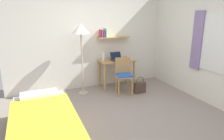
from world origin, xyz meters
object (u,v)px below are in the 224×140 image
Objects in this scene: water_bottle at (103,57)px; book_stack at (126,58)px; desk_chair at (124,74)px; handbag at (140,87)px; laptop at (116,58)px; bed at (44,128)px; standing_lamp at (81,32)px; desk at (117,66)px.

book_stack is at bearing -4.88° from water_bottle.
desk_chair is 0.54m from handbag.
water_bottle reaches higher than desk_chair.
laptop reaches higher than desk_chair.
desk_chair is 0.64m from book_stack.
desk_chair reaches higher than bed.
bed reaches higher than handbag.
standing_lamp reaches higher than desk_chair.
laptop is (0.95, 0.12, -0.71)m from standing_lamp.
bed is at bearing -138.29° from desk.
standing_lamp is at bearing -173.53° from book_stack.
desk is 4.50× the size of water_bottle.
desk_chair is at bearing -58.96° from water_bottle.
water_bottle reaches higher than desk.
desk is at bearing 7.70° from standing_lamp.
desk_chair is 0.52× the size of standing_lamp.
desk_chair is 0.73m from water_bottle.
laptop reaches higher than handbag.
water_bottle is at bearing 17.52° from standing_lamp.
bed is 6.37× the size of laptop.
laptop reaches higher than desk.
desk is 0.49m from desk_chair.
laptop is at bearing -146.52° from desk.
bed is at bearing -146.55° from desk_chair.
book_stack is at bearing 38.15° from bed.
desk_chair reaches higher than handbag.
water_bottle is at bearing 48.05° from bed.
laptop is 0.34m from water_bottle.
desk reaches higher than handbag.
standing_lamp is at bearing -162.48° from water_bottle.
desk_chair is at bearing -20.16° from standing_lamp.
desk_chair is at bearing -92.00° from desk.
handbag is at bearing -84.19° from book_stack.
book_stack reaches higher than bed.
desk is 3.76× the size of book_stack.
standing_lamp is at bearing -172.72° from laptop.
standing_lamp is (1.06, 1.68, 1.27)m from bed.
standing_lamp reaches higher than laptop.
book_stack is (2.32, 1.82, 0.53)m from bed.
desk_chair is (-0.02, -0.48, -0.09)m from desk.
standing_lamp is at bearing 57.65° from bed.
standing_lamp is 5.56× the size of laptop.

